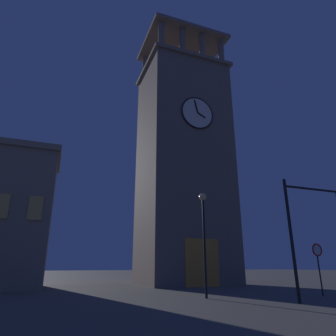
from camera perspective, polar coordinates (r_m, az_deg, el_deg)
The scene contains 5 objects.
ground_plane at distance 27.75m, azimuth 1.25°, elevation -21.80°, with size 200.00×200.00×0.00m, color #56544F.
clocktower at distance 32.18m, azimuth 2.96°, elevation 1.00°, with size 9.25×7.93×29.83m.
traffic_signal_near at distance 17.86m, azimuth 25.26°, elevation -8.64°, with size 4.14×0.41×6.20m.
street_lamp at distance 18.04m, azimuth 6.88°, elevation -10.66°, with size 0.44×0.44×5.94m.
no_horn_sign at distance 21.17m, azimuth 26.78°, elevation -14.57°, with size 0.78×0.14×3.04m.
Camera 1 is at (10.38, 25.68, 1.71)m, focal length 31.74 mm.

